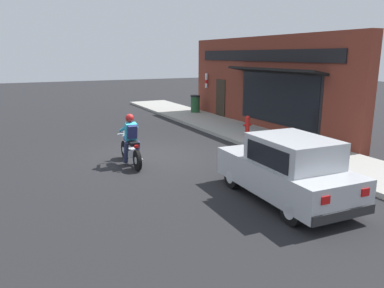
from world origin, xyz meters
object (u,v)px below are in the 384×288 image
motorcycle_with_rider (131,144)px  fire_hydrant (247,127)px  car_hatchback (287,169)px  trash_bin (195,104)px

motorcycle_with_rider → fire_hydrant: 5.37m
car_hatchback → trash_bin: bearing=72.3°
car_hatchback → trash_bin: 13.36m
motorcycle_with_rider → trash_bin: size_ratio=2.06×
fire_hydrant → motorcycle_with_rider: bearing=-167.0°
motorcycle_with_rider → car_hatchback: 5.11m
car_hatchback → trash_bin: (4.06, 12.72, -0.13)m
car_hatchback → fire_hydrant: size_ratio=4.37×
motorcycle_with_rider → car_hatchback: (2.39, -4.52, 0.09)m
fire_hydrant → car_hatchback: bearing=-116.5°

